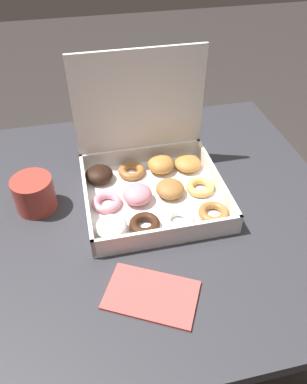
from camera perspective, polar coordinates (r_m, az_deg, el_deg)
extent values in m
plane|color=#2D2826|center=(1.47, -0.65, -22.90)|extent=(8.00, 8.00, 0.00)
cube|color=#2D2D33|center=(0.89, -0.99, -2.70)|extent=(0.90, 0.84, 0.03)
cylinder|color=#2D2D33|center=(1.43, -20.24, -5.33)|extent=(0.06, 0.06, 0.69)
cylinder|color=#2D2D33|center=(1.50, 11.45, -0.56)|extent=(0.06, 0.06, 0.69)
cube|color=white|center=(0.89, 0.00, -0.91)|extent=(0.32, 0.30, 0.01)
cube|color=white|center=(0.78, 2.38, -6.61)|extent=(0.32, 0.01, 0.04)
cube|color=white|center=(0.99, -1.86, 5.71)|extent=(0.32, 0.01, 0.04)
cube|color=white|center=(0.86, -10.14, -1.21)|extent=(0.01, 0.30, 0.04)
cube|color=white|center=(0.91, 9.57, 1.70)|extent=(0.01, 0.30, 0.04)
cube|color=white|center=(0.92, -2.17, 13.59)|extent=(0.32, 0.01, 0.25)
ellipsoid|color=white|center=(0.80, -6.41, -5.31)|extent=(0.07, 0.07, 0.04)
torus|color=#381E11|center=(0.81, -1.35, -4.94)|extent=(0.07, 0.07, 0.02)
torus|color=white|center=(0.82, 3.82, -4.34)|extent=(0.07, 0.07, 0.02)
torus|color=#9E6633|center=(0.85, 9.10, -3.12)|extent=(0.07, 0.07, 0.02)
torus|color=pink|center=(0.87, -7.14, -1.59)|extent=(0.07, 0.07, 0.02)
ellipsoid|color=pink|center=(0.87, -2.48, -0.33)|extent=(0.07, 0.07, 0.04)
ellipsoid|color=#9E6633|center=(0.89, 2.54, 0.50)|extent=(0.07, 0.07, 0.03)
torus|color=tan|center=(0.91, 7.14, 0.73)|extent=(0.07, 0.07, 0.02)
ellipsoid|color=black|center=(0.94, -8.29, 2.70)|extent=(0.07, 0.07, 0.04)
torus|color=#9E6633|center=(0.95, -3.37, 3.25)|extent=(0.07, 0.07, 0.02)
ellipsoid|color=#B77A38|center=(0.96, 1.12, 4.27)|extent=(0.07, 0.07, 0.04)
ellipsoid|color=#B77A38|center=(0.97, 5.22, 4.38)|extent=(0.07, 0.07, 0.03)
cylinder|color=#A3382D|center=(0.89, -17.73, -0.25)|extent=(0.09, 0.09, 0.08)
cylinder|color=black|center=(0.87, -18.22, 1.54)|extent=(0.08, 0.08, 0.01)
cube|color=#CC4C47|center=(0.72, -0.32, -15.42)|extent=(0.20, 0.17, 0.01)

